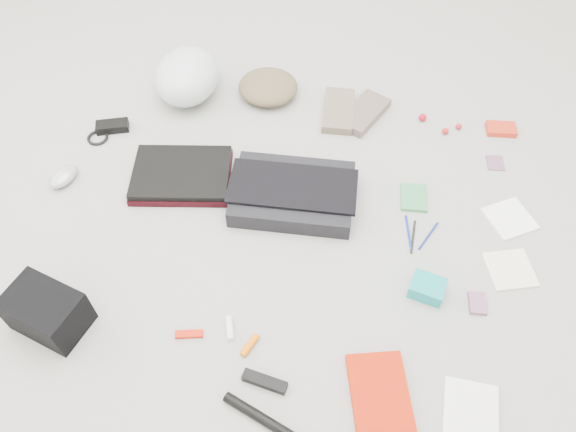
% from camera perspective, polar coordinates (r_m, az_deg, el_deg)
% --- Properties ---
extents(ground_plane, '(4.00, 4.00, 0.00)m').
position_cam_1_polar(ground_plane, '(1.79, 0.00, -0.96)').
color(ground_plane, gray).
extents(messenger_bag, '(0.41, 0.31, 0.06)m').
position_cam_1_polar(messenger_bag, '(1.83, 0.48, 2.28)').
color(messenger_bag, black).
rests_on(messenger_bag, ground_plane).
extents(bag_flap, '(0.43, 0.22, 0.01)m').
position_cam_1_polar(bag_flap, '(1.80, 0.49, 3.04)').
color(bag_flap, black).
rests_on(bag_flap, messenger_bag).
extents(laptop_sleeve, '(0.37, 0.31, 0.02)m').
position_cam_1_polar(laptop_sleeve, '(1.93, -10.71, 3.93)').
color(laptop_sleeve, black).
rests_on(laptop_sleeve, ground_plane).
extents(laptop, '(0.36, 0.30, 0.02)m').
position_cam_1_polar(laptop, '(1.92, -10.81, 4.36)').
color(laptop, black).
rests_on(laptop, laptop_sleeve).
extents(bike_helmet, '(0.25, 0.30, 0.17)m').
position_cam_1_polar(bike_helmet, '(2.19, -10.21, 13.80)').
color(bike_helmet, silver).
rests_on(bike_helmet, ground_plane).
extents(beanie, '(0.24, 0.23, 0.08)m').
position_cam_1_polar(beanie, '(2.19, -2.03, 12.98)').
color(beanie, brown).
rests_on(beanie, ground_plane).
extents(mitten_left, '(0.13, 0.23, 0.03)m').
position_cam_1_polar(mitten_left, '(2.13, 5.15, 10.61)').
color(mitten_left, '#6E614E').
rests_on(mitten_left, ground_plane).
extents(mitten_right, '(0.19, 0.24, 0.03)m').
position_cam_1_polar(mitten_right, '(2.13, 7.71, 10.33)').
color(mitten_right, brown).
rests_on(mitten_right, ground_plane).
extents(power_brick, '(0.13, 0.09, 0.03)m').
position_cam_1_polar(power_brick, '(2.16, -17.40, 8.69)').
color(power_brick, black).
rests_on(power_brick, ground_plane).
extents(cable_coil, '(0.08, 0.08, 0.01)m').
position_cam_1_polar(cable_coil, '(2.15, -18.77, 7.54)').
color(cable_coil, black).
rests_on(cable_coil, ground_plane).
extents(mouse, '(0.09, 0.13, 0.04)m').
position_cam_1_polar(mouse, '(2.03, -21.85, 3.75)').
color(mouse, '#9D9CA3').
rests_on(mouse, ground_plane).
extents(camera_bag, '(0.23, 0.18, 0.13)m').
position_cam_1_polar(camera_bag, '(1.69, -23.31, -8.90)').
color(camera_bag, black).
rests_on(camera_bag, ground_plane).
extents(multitool, '(0.08, 0.04, 0.01)m').
position_cam_1_polar(multitool, '(1.61, -10.01, -11.74)').
color(multitool, '#C01605').
rests_on(multitool, ground_plane).
extents(toiletry_tube_white, '(0.04, 0.07, 0.02)m').
position_cam_1_polar(toiletry_tube_white, '(1.60, -5.95, -11.26)').
color(toiletry_tube_white, silver).
rests_on(toiletry_tube_white, ground_plane).
extents(toiletry_tube_orange, '(0.04, 0.07, 0.02)m').
position_cam_1_polar(toiletry_tube_orange, '(1.58, -3.90, -12.94)').
color(toiletry_tube_orange, '#E76004').
rests_on(toiletry_tube_orange, ground_plane).
extents(u_lock, '(0.12, 0.04, 0.02)m').
position_cam_1_polar(u_lock, '(1.53, -2.39, -16.45)').
color(u_lock, black).
rests_on(u_lock, ground_plane).
extents(bike_pump, '(0.29, 0.12, 0.03)m').
position_cam_1_polar(bike_pump, '(1.49, -1.41, -20.54)').
color(bike_pump, black).
rests_on(bike_pump, ground_plane).
extents(book_red, '(0.21, 0.26, 0.02)m').
position_cam_1_polar(book_red, '(1.54, 9.30, -17.47)').
color(book_red, red).
rests_on(book_red, ground_plane).
extents(book_white, '(0.14, 0.20, 0.02)m').
position_cam_1_polar(book_white, '(1.57, 18.01, -19.19)').
color(book_white, white).
rests_on(book_white, ground_plane).
extents(notepad, '(0.10, 0.12, 0.01)m').
position_cam_1_polar(notepad, '(1.90, 12.64, 1.84)').
color(notepad, '#35824A').
rests_on(notepad, ground_plane).
extents(pen_blue, '(0.04, 0.13, 0.01)m').
position_cam_1_polar(pen_blue, '(1.81, 12.15, -1.64)').
color(pen_blue, '#112495').
rests_on(pen_blue, ground_plane).
extents(pen_black, '(0.01, 0.13, 0.01)m').
position_cam_1_polar(pen_black, '(1.80, 12.60, -2.08)').
color(pen_black, black).
rests_on(pen_black, ground_plane).
extents(pen_navy, '(0.06, 0.12, 0.01)m').
position_cam_1_polar(pen_navy, '(1.81, 14.08, -1.96)').
color(pen_navy, navy).
rests_on(pen_navy, ground_plane).
extents(accordion_wallet, '(0.11, 0.09, 0.05)m').
position_cam_1_polar(accordion_wallet, '(1.69, 13.96, -7.11)').
color(accordion_wallet, teal).
rests_on(accordion_wallet, ground_plane).
extents(card_deck, '(0.06, 0.08, 0.01)m').
position_cam_1_polar(card_deck, '(1.72, 18.68, -8.40)').
color(card_deck, '#8A587B').
rests_on(card_deck, ground_plane).
extents(napkin_top, '(0.19, 0.19, 0.01)m').
position_cam_1_polar(napkin_top, '(1.94, 21.59, -0.24)').
color(napkin_top, white).
rests_on(napkin_top, ground_plane).
extents(napkin_bottom, '(0.17, 0.17, 0.01)m').
position_cam_1_polar(napkin_bottom, '(1.82, 21.63, -5.07)').
color(napkin_bottom, silver).
rests_on(napkin_bottom, ground_plane).
extents(lollipop_a, '(0.04, 0.04, 0.03)m').
position_cam_1_polar(lollipop_a, '(2.16, 13.52, 9.70)').
color(lollipop_a, '#B1071B').
rests_on(lollipop_a, ground_plane).
extents(lollipop_b, '(0.03, 0.03, 0.02)m').
position_cam_1_polar(lollipop_b, '(2.13, 15.70, 8.32)').
color(lollipop_b, '#AF1E17').
rests_on(lollipop_b, ground_plane).
extents(lollipop_c, '(0.03, 0.03, 0.02)m').
position_cam_1_polar(lollipop_c, '(2.16, 16.94, 8.70)').
color(lollipop_c, '#AC1923').
rests_on(lollipop_c, ground_plane).
extents(altoids_tin, '(0.11, 0.08, 0.02)m').
position_cam_1_polar(altoids_tin, '(2.20, 20.84, 8.26)').
color(altoids_tin, red).
rests_on(altoids_tin, ground_plane).
extents(stamp_sheet, '(0.07, 0.08, 0.00)m').
position_cam_1_polar(stamp_sheet, '(2.08, 20.30, 5.08)').
color(stamp_sheet, '#794F6D').
rests_on(stamp_sheet, ground_plane).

